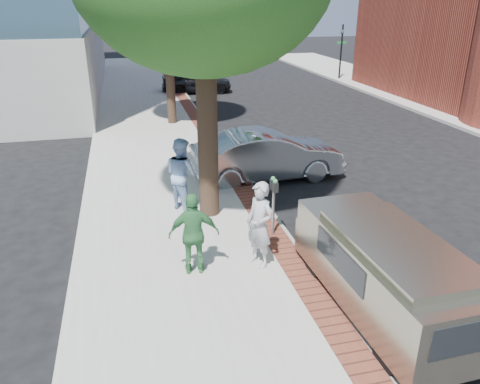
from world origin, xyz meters
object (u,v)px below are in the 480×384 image
object	(u,v)px
person_gray	(260,225)
person_officer	(182,174)
parking_meter	(274,194)
sedan_silver	(267,155)
person_green	(194,234)
bg_car	(196,81)
van	(381,266)

from	to	relation	value
person_gray	person_officer	distance (m)	3.56
parking_meter	sedan_silver	distance (m)	4.21
person_green	person_gray	bearing A→B (deg)	-174.91
person_officer	person_green	world-z (taller)	person_officer
parking_meter	bg_car	world-z (taller)	parking_meter
person_gray	person_green	bearing A→B (deg)	-118.82
person_green	bg_car	size ratio (longest dim) A/B	0.42
van	parking_meter	bearing A→B (deg)	108.28
person_green	van	xyz separation A→B (m)	(3.22, -1.84, -0.13)
person_gray	bg_car	size ratio (longest dim) A/B	0.44
person_officer	person_green	bearing A→B (deg)	144.88
parking_meter	bg_car	size ratio (longest dim) A/B	0.34
person_officer	sedan_silver	xyz separation A→B (m)	(3.00, 1.96, -0.34)
person_gray	person_green	world-z (taller)	person_gray
van	person_gray	bearing A→B (deg)	133.50
sedan_silver	van	size ratio (longest dim) A/B	1.07
parking_meter	van	xyz separation A→B (m)	(1.12, -3.07, -0.30)
person_officer	person_green	distance (m)	3.32
van	person_green	bearing A→B (deg)	148.50
person_gray	bg_car	distance (m)	20.82
parking_meter	person_green	xyz separation A→B (m)	(-2.10, -1.23, -0.17)
person_gray	sedan_silver	xyz separation A→B (m)	(1.79, 5.30, -0.30)
person_officer	van	xyz separation A→B (m)	(3.04, -5.16, -0.23)
person_green	van	distance (m)	3.71
parking_meter	van	world-z (taller)	van
person_gray	van	world-z (taller)	person_gray
parking_meter	person_gray	distance (m)	1.45
sedan_silver	van	bearing A→B (deg)	177.63
person_green	person_officer	bearing A→B (deg)	-86.84
person_gray	person_officer	bearing A→B (deg)	172.22
sedan_silver	bg_car	xyz separation A→B (m)	(0.11, 15.42, -0.07)
person_green	sedan_silver	distance (m)	6.16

